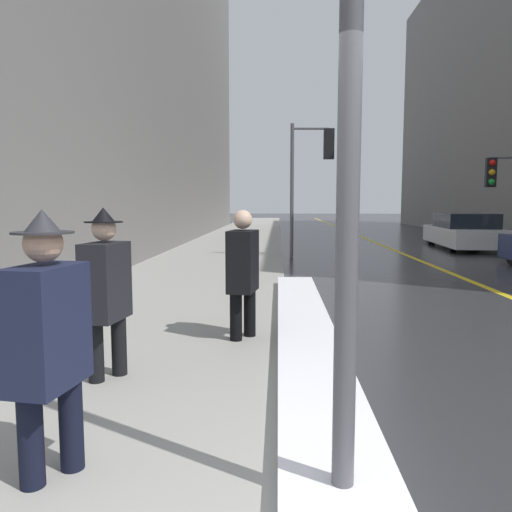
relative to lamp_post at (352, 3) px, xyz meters
The scene contains 11 objects.
sidewalk_slab 14.64m from the lamp_post, 98.84° to the left, with size 4.00×80.00×0.01m.
road_centre_stripe 14.96m from the lamp_post, 75.10° to the left, with size 0.16×80.00×0.00m.
snow_bank_curb 4.16m from the lamp_post, 90.11° to the left, with size 0.69×8.67×0.15m.
building_facade_left 21.37m from the lamp_post, 110.56° to the left, with size 6.00×36.00×17.04m.
lamp_post is the anchor object (origin of this frame).
traffic_light_near 12.73m from the lamp_post, 86.76° to the left, with size 1.31×0.33×4.04m.
traffic_light_far 14.70m from the lamp_post, 63.52° to the left, with size 1.31×0.33×3.20m.
pedestrian_in_fedora 2.46m from the lamp_post, behind, with size 0.37×0.54×1.63m.
pedestrian_trailing 3.28m from the lamp_post, 135.19° to the left, with size 0.37×0.54×1.63m.
pedestrian_in_glasses 3.92m from the lamp_post, 102.90° to the left, with size 0.38×0.55×1.59m.
parked_car_white 17.50m from the lamp_post, 68.01° to the left, with size 2.21×5.00×1.30m.
Camera 1 is at (-0.14, -1.81, 1.67)m, focal length 35.00 mm.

